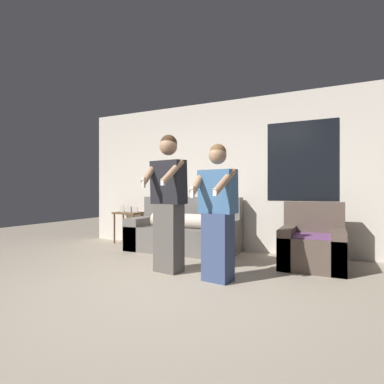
# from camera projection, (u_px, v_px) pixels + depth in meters

# --- Properties ---
(ground_plane) EXTENTS (14.00, 14.00, 0.00)m
(ground_plane) POSITION_uv_depth(u_px,v_px,m) (155.00, 295.00, 3.02)
(ground_plane) COLOR tan
(wall_back) EXTENTS (6.21, 0.07, 2.70)m
(wall_back) POSITION_uv_depth(u_px,v_px,m) (234.00, 175.00, 5.40)
(wall_back) COLOR silver
(wall_back) RESTS_ON ground_plane
(couch) EXTENTS (1.93, 0.89, 0.95)m
(couch) POSITION_uv_depth(u_px,v_px,m) (184.00, 232.00, 5.30)
(couch) COLOR slate
(couch) RESTS_ON ground_plane
(armchair) EXTENTS (0.83, 0.88, 0.89)m
(armchair) POSITION_uv_depth(u_px,v_px,m) (312.00, 245.00, 4.17)
(armchair) COLOR brown
(armchair) RESTS_ON ground_plane
(side_table) EXTENTS (0.55, 0.37, 0.78)m
(side_table) POSITION_uv_depth(u_px,v_px,m) (128.00, 217.00, 6.09)
(side_table) COLOR brown
(side_table) RESTS_ON ground_plane
(person_left) EXTENTS (0.51, 0.52, 1.79)m
(person_left) POSITION_uv_depth(u_px,v_px,m) (168.00, 202.00, 3.91)
(person_left) COLOR #56514C
(person_left) RESTS_ON ground_plane
(person_right) EXTENTS (0.49, 0.51, 1.61)m
(person_right) POSITION_uv_depth(u_px,v_px,m) (218.00, 212.00, 3.51)
(person_right) COLOR #384770
(person_right) RESTS_ON ground_plane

